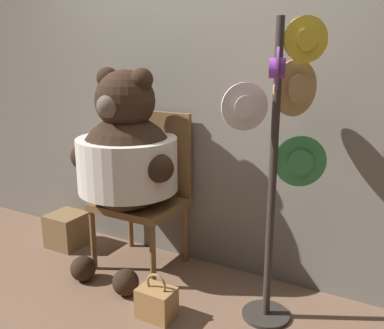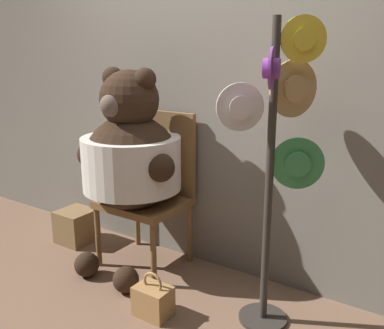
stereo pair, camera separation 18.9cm
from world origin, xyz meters
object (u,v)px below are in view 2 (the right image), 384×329
at_px(hat_display_rack, 278,146).
at_px(chair, 152,184).
at_px(teddy_bear, 131,157).
at_px(handbag_on_ground, 153,300).

bearing_deg(hat_display_rack, chair, 168.22).
xyz_separation_m(chair, teddy_bear, (-0.03, -0.18, 0.23)).
distance_m(chair, hat_display_rack, 1.15).
bearing_deg(handbag_on_ground, hat_display_rack, 31.00).
relative_size(hat_display_rack, handbag_on_ground, 6.05).
xyz_separation_m(teddy_bear, hat_display_rack, (1.07, -0.04, 0.21)).
height_order(hat_display_rack, handbag_on_ground, hat_display_rack).
bearing_deg(teddy_bear, chair, 79.73).
distance_m(chair, handbag_on_ground, 0.88).
height_order(teddy_bear, handbag_on_ground, teddy_bear).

